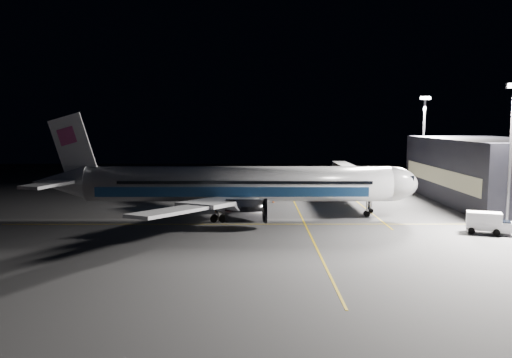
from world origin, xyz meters
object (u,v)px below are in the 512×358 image
Objects in this scene: floodlight_mast_south at (511,141)px; floodlight_mast_north at (424,134)px; jet_bridge at (354,176)px; baggage_tug at (221,193)px; safety_cone_a at (216,210)px; safety_cone_c at (221,201)px; safety_cone_b at (273,201)px; service_truck at (488,222)px; airliner at (232,185)px.

floodlight_mast_north is at bearing 90.00° from floodlight_mast_south.
baggage_tug is at bearing 174.89° from jet_bridge.
safety_cone_a is (-43.99, -27.99, -12.04)m from floodlight_mast_north.
safety_cone_b is at bearing 0.00° from safety_cone_c.
service_truck reaches higher than baggage_tug.
safety_cone_a is at bearing -147.54° from floodlight_mast_north.
baggage_tug is (-26.30, 2.35, -3.74)m from jet_bridge.
floodlight_mast_south is at bearing -90.00° from floodlight_mast_north.
airliner is at bearing -142.09° from floodlight_mast_north.
floodlight_mast_south is at bearing -12.82° from safety_cone_a.
service_truck is 50.52m from baggage_tug.
airliner is 6.92m from safety_cone_a.
service_truck is at bearing -19.06° from airliner.
airliner is 20.59× the size of baggage_tug.
safety_cone_a is at bearing -71.58° from baggage_tug.
baggage_tug is 6.45m from safety_cone_c.
floodlight_mast_south reaches higher than safety_cone_a.
safety_cone_c is (0.25, 10.00, -0.03)m from safety_cone_a.
service_truck is (12.27, -30.27, -3.02)m from jet_bridge.
service_truck reaches higher than safety_cone_c.
jet_bridge is 56.65× the size of safety_cone_c.
safety_cone_b is 9.75m from safety_cone_c.
airliner is 29.31m from jet_bridge.
safety_cone_b is at bearing -14.53° from baggage_tug.
service_truck is 41.58m from safety_cone_a.
safety_cone_c is (-38.02, 26.21, -1.26)m from service_truck.
service_truck is (-5.73, -6.20, -10.81)m from floodlight_mast_south.
floodlight_mast_north reaches higher than safety_cone_a.
service_truck is 9.20× the size of safety_cone_b.
baggage_tug is (-3.23, 20.41, -4.32)m from airliner.
safety_cone_a reaches higher than safety_cone_c.
jet_bridge reaches higher than service_truck.
floodlight_mast_south reaches higher than airliner.
baggage_tug reaches higher than safety_cone_b.
airliner is 2.97× the size of floodlight_mast_south.
safety_cone_c is (0.56, -6.41, -0.54)m from baggage_tug.
safety_cone_b reaches higher than safety_cone_a.
floodlight_mast_south is at bearing -30.48° from safety_cone_b.
jet_bridge is 51.97× the size of safety_cone_a.
safety_cone_c is at bearing -171.05° from jet_bridge.
jet_bridge is (23.08, 18.06, -0.58)m from airliner.
floodlight_mast_south reaches higher than baggage_tug.
safety_cone_b is at bearing 45.01° from safety_cone_a.
service_truck is 38.58m from safety_cone_b.
airliner is 92.48× the size of safety_cone_b.
safety_cone_a is (-38.27, 16.21, -1.23)m from service_truck.
service_truck is at bearing -42.83° from safety_cone_b.
safety_cone_b is (-34.00, 20.01, -12.04)m from floodlight_mast_south.
safety_cone_c is (-25.75, -4.06, -4.28)m from jet_bridge.
floodlight_mast_north reaches higher than jet_bridge.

